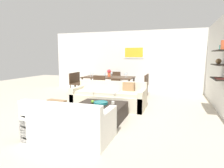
% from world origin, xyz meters
% --- Properties ---
extents(ground_plane, '(18.00, 18.00, 0.00)m').
position_xyz_m(ground_plane, '(0.00, 0.00, 0.00)').
color(ground_plane, '#BCB29E').
extents(back_wall_unit, '(8.40, 0.09, 2.70)m').
position_xyz_m(back_wall_unit, '(0.30, 3.53, 1.35)').
color(back_wall_unit, silver).
rests_on(back_wall_unit, ground).
extents(right_wall_shelf_unit, '(0.34, 8.20, 2.70)m').
position_xyz_m(right_wall_shelf_unit, '(3.03, 0.59, 1.35)').
color(right_wall_shelf_unit, silver).
rests_on(right_wall_shelf_unit, ground).
extents(sofa_beige, '(2.21, 0.90, 0.78)m').
position_xyz_m(sofa_beige, '(-0.09, 0.34, 0.29)').
color(sofa_beige, beige).
rests_on(sofa_beige, ground).
extents(loveseat_white, '(1.56, 0.90, 0.78)m').
position_xyz_m(loveseat_white, '(-0.03, -2.14, 0.29)').
color(loveseat_white, white).
rests_on(loveseat_white, ground).
extents(coffee_table, '(1.18, 1.06, 0.38)m').
position_xyz_m(coffee_table, '(0.07, -0.83, 0.19)').
color(coffee_table, black).
rests_on(coffee_table, ground).
extents(decorative_bowl, '(0.36, 0.36, 0.06)m').
position_xyz_m(decorative_bowl, '(0.08, -0.81, 0.41)').
color(decorative_bowl, '#19666B').
rests_on(decorative_bowl, coffee_table).
extents(candle_jar, '(0.08, 0.08, 0.07)m').
position_xyz_m(candle_jar, '(0.38, -0.72, 0.42)').
color(candle_jar, silver).
rests_on(candle_jar, coffee_table).
extents(apple_on_coffee_table, '(0.09, 0.09, 0.09)m').
position_xyz_m(apple_on_coffee_table, '(-0.14, -0.80, 0.42)').
color(apple_on_coffee_table, '#669E2D').
rests_on(apple_on_coffee_table, coffee_table).
extents(dining_table, '(2.03, 0.99, 0.75)m').
position_xyz_m(dining_table, '(-0.75, 2.19, 0.69)').
color(dining_table, '#422D1E').
rests_on(dining_table, ground).
extents(dining_chair_right_far, '(0.44, 0.44, 0.88)m').
position_xyz_m(dining_chair_right_far, '(0.67, 2.42, 0.50)').
color(dining_chair_right_far, '#422D1E').
rests_on(dining_chair_right_far, ground).
extents(dining_chair_left_far, '(0.44, 0.44, 0.88)m').
position_xyz_m(dining_chair_left_far, '(-2.17, 2.42, 0.50)').
color(dining_chair_left_far, '#422D1E').
rests_on(dining_chair_left_far, ground).
extents(dining_chair_left_near, '(0.44, 0.44, 0.88)m').
position_xyz_m(dining_chair_left_near, '(-2.17, 1.97, 0.50)').
color(dining_chair_left_near, '#422D1E').
rests_on(dining_chair_left_near, ground).
extents(dining_chair_head, '(0.44, 0.44, 0.88)m').
position_xyz_m(dining_chair_head, '(-0.75, 3.09, 0.50)').
color(dining_chair_head, '#422D1E').
rests_on(dining_chair_head, ground).
extents(dining_chair_foot, '(0.44, 0.44, 0.88)m').
position_xyz_m(dining_chair_foot, '(-0.75, 1.29, 0.50)').
color(dining_chair_foot, '#422D1E').
rests_on(dining_chair_foot, ground).
extents(dining_chair_right_near, '(0.44, 0.44, 0.88)m').
position_xyz_m(dining_chair_right_near, '(0.67, 1.97, 0.50)').
color(dining_chair_right_near, '#422D1E').
rests_on(dining_chair_right_near, ground).
extents(wine_glass_foot, '(0.07, 0.07, 0.19)m').
position_xyz_m(wine_glass_foot, '(-0.75, 1.76, 0.89)').
color(wine_glass_foot, silver).
rests_on(wine_glass_foot, dining_table).
extents(wine_glass_right_far, '(0.07, 0.07, 0.18)m').
position_xyz_m(wine_glass_right_far, '(-0.02, 2.32, 0.88)').
color(wine_glass_right_far, silver).
rests_on(wine_glass_right_far, dining_table).
extents(wine_glass_left_near, '(0.06, 0.06, 0.17)m').
position_xyz_m(wine_glass_left_near, '(-1.48, 2.07, 0.87)').
color(wine_glass_left_near, silver).
rests_on(wine_glass_left_near, dining_table).
extents(wine_glass_left_far, '(0.07, 0.07, 0.15)m').
position_xyz_m(wine_glass_left_far, '(-1.48, 2.32, 0.85)').
color(wine_glass_left_far, silver).
rests_on(wine_glass_left_far, dining_table).
extents(wine_glass_right_near, '(0.07, 0.07, 0.17)m').
position_xyz_m(wine_glass_right_near, '(-0.02, 2.07, 0.88)').
color(wine_glass_right_near, silver).
rests_on(wine_glass_right_near, dining_table).
extents(wine_glass_head, '(0.08, 0.08, 0.16)m').
position_xyz_m(wine_glass_head, '(-0.75, 2.63, 0.87)').
color(wine_glass_head, silver).
rests_on(wine_glass_head, dining_table).
extents(centerpiece_vase, '(0.16, 0.16, 0.30)m').
position_xyz_m(centerpiece_vase, '(-0.74, 2.23, 0.92)').
color(centerpiece_vase, '#D85933').
rests_on(centerpiece_vase, dining_table).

